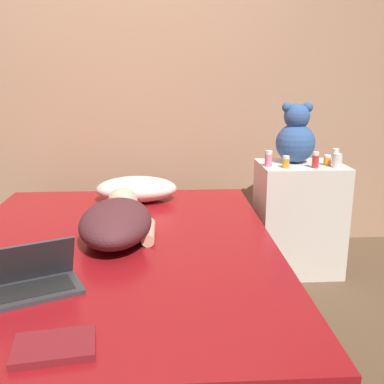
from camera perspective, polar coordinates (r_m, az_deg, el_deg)
ground_plane at (r=2.35m, az=-9.40°, el=-17.51°), size 12.00×12.00×0.00m
wall_back at (r=3.27m, az=-8.10°, el=15.64°), size 8.00×0.06×2.60m
bed at (r=2.23m, az=-9.67°, el=-12.36°), size 1.54×2.01×0.48m
nightstand at (r=2.95m, az=13.36°, el=-3.24°), size 0.52×0.40×0.70m
pillow at (r=2.80m, az=-7.06°, el=0.39°), size 0.50×0.31×0.15m
person_lying at (r=2.19m, az=-9.43°, el=-3.52°), size 0.35×0.73×0.18m
laptop at (r=1.76m, az=-19.63°, el=-10.46°), size 0.38×0.31×0.19m
teddy_bear at (r=2.87m, az=13.04°, el=6.86°), size 0.24×0.24×0.37m
bottle_amber at (r=2.72m, az=11.85°, el=3.74°), size 0.04×0.04×0.07m
bottle_white at (r=2.80m, az=17.97°, el=3.77°), size 0.05×0.05×0.08m
bottle_red at (r=2.76m, az=15.41°, el=3.93°), size 0.04×0.04×0.10m
bottle_clear at (r=2.92m, az=17.75°, el=4.33°), size 0.04×0.04×0.10m
bottle_pink at (r=2.74m, az=9.69°, el=4.19°), size 0.05×0.05×0.10m
bottle_orange at (r=2.86m, az=16.81°, el=3.88°), size 0.05×0.05×0.06m
book at (r=1.42m, az=-17.08°, el=-18.29°), size 0.25×0.19×0.02m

